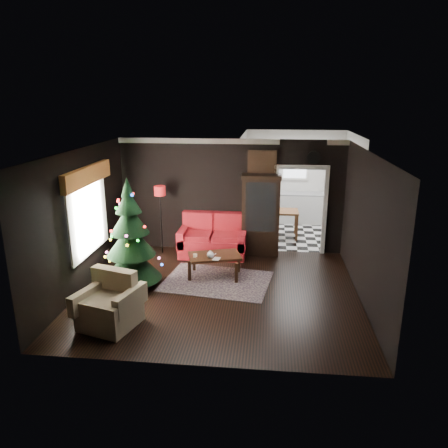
# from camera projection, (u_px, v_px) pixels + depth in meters

# --- Properties ---
(floor) EXTENTS (5.50, 5.50, 0.00)m
(floor) POSITION_uv_depth(u_px,v_px,m) (219.00, 291.00, 8.64)
(floor) COLOR black
(floor) RESTS_ON ground
(ceiling) EXTENTS (5.50, 5.50, 0.00)m
(ceiling) POSITION_uv_depth(u_px,v_px,m) (219.00, 151.00, 7.84)
(ceiling) COLOR white
(ceiling) RESTS_ON ground
(wall_back) EXTENTS (5.50, 0.00, 5.50)m
(wall_back) POSITION_uv_depth(u_px,v_px,m) (231.00, 196.00, 10.62)
(wall_back) COLOR black
(wall_back) RESTS_ON ground
(wall_front) EXTENTS (5.50, 0.00, 5.50)m
(wall_front) POSITION_uv_depth(u_px,v_px,m) (197.00, 277.00, 5.86)
(wall_front) COLOR black
(wall_front) RESTS_ON ground
(wall_left) EXTENTS (0.00, 5.50, 5.50)m
(wall_left) POSITION_uv_depth(u_px,v_px,m) (82.00, 221.00, 8.52)
(wall_left) COLOR black
(wall_left) RESTS_ON ground
(wall_right) EXTENTS (0.00, 5.50, 5.50)m
(wall_right) POSITION_uv_depth(u_px,v_px,m) (366.00, 229.00, 7.96)
(wall_right) COLOR black
(wall_right) RESTS_ON ground
(doorway) EXTENTS (1.10, 0.10, 2.10)m
(doorway) POSITION_uv_depth(u_px,v_px,m) (300.00, 212.00, 10.55)
(doorway) COLOR white
(doorway) RESTS_ON ground
(left_window) EXTENTS (0.05, 1.60, 1.40)m
(left_window) POSITION_uv_depth(u_px,v_px,m) (87.00, 216.00, 8.69)
(left_window) COLOR white
(left_window) RESTS_ON wall_left
(valance) EXTENTS (0.12, 2.10, 0.35)m
(valance) POSITION_uv_depth(u_px,v_px,m) (87.00, 176.00, 8.45)
(valance) COLOR #A6602C
(valance) RESTS_ON wall_left
(kitchen_floor) EXTENTS (3.00, 3.00, 0.00)m
(kitchen_floor) POSITION_uv_depth(u_px,v_px,m) (295.00, 234.00, 12.28)
(kitchen_floor) COLOR white
(kitchen_floor) RESTS_ON ground
(kitchen_window) EXTENTS (0.70, 0.06, 0.70)m
(kitchen_window) POSITION_uv_depth(u_px,v_px,m) (295.00, 167.00, 13.17)
(kitchen_window) COLOR white
(kitchen_window) RESTS_ON ground
(rug) EXTENTS (2.40, 1.90, 0.01)m
(rug) POSITION_uv_depth(u_px,v_px,m) (217.00, 281.00, 9.10)
(rug) COLOR #442B3C
(rug) RESTS_ON ground
(loveseat) EXTENTS (1.70, 0.90, 1.00)m
(loveseat) POSITION_uv_depth(u_px,v_px,m) (213.00, 236.00, 10.49)
(loveseat) COLOR maroon
(loveseat) RESTS_ON ground
(curio_cabinet) EXTENTS (0.90, 0.45, 1.90)m
(curio_cabinet) POSITION_uv_depth(u_px,v_px,m) (261.00, 217.00, 10.45)
(curio_cabinet) COLOR black
(curio_cabinet) RESTS_ON ground
(floor_lamp) EXTENTS (0.39, 0.39, 1.74)m
(floor_lamp) POSITION_uv_depth(u_px,v_px,m) (161.00, 221.00, 10.55)
(floor_lamp) COLOR black
(floor_lamp) RESTS_ON ground
(christmas_tree) EXTENTS (1.30, 1.30, 2.26)m
(christmas_tree) POSITION_uv_depth(u_px,v_px,m) (130.00, 237.00, 8.63)
(christmas_tree) COLOR black
(christmas_tree) RESTS_ON ground
(armchair) EXTENTS (1.10, 1.10, 0.90)m
(armchair) POSITION_uv_depth(u_px,v_px,m) (109.00, 301.00, 7.22)
(armchair) COLOR tan
(armchair) RESTS_ON ground
(coffee_table) EXTENTS (1.22, 0.94, 0.49)m
(coffee_table) POSITION_uv_depth(u_px,v_px,m) (215.00, 265.00, 9.29)
(coffee_table) COLOR black
(coffee_table) RESTS_ON rug
(teapot) EXTENTS (0.18, 0.18, 0.16)m
(teapot) POSITION_uv_depth(u_px,v_px,m) (210.00, 255.00, 9.02)
(teapot) COLOR white
(teapot) RESTS_ON coffee_table
(cup_a) EXTENTS (0.08, 0.08, 0.06)m
(cup_a) POSITION_uv_depth(u_px,v_px,m) (196.00, 255.00, 9.11)
(cup_a) COLOR white
(cup_a) RESTS_ON coffee_table
(cup_b) EXTENTS (0.09, 0.09, 0.07)m
(cup_b) POSITION_uv_depth(u_px,v_px,m) (195.00, 255.00, 9.10)
(cup_b) COLOR white
(cup_b) RESTS_ON coffee_table
(book) EXTENTS (0.14, 0.04, 0.19)m
(book) POSITION_uv_depth(u_px,v_px,m) (213.00, 255.00, 8.97)
(book) COLOR #977361
(book) RESTS_ON coffee_table
(wall_clock) EXTENTS (0.32, 0.32, 0.06)m
(wall_clock) POSITION_uv_depth(u_px,v_px,m) (313.00, 158.00, 10.09)
(wall_clock) COLOR white
(wall_clock) RESTS_ON wall_back
(painting) EXTENTS (0.62, 0.05, 0.52)m
(painting) POSITION_uv_depth(u_px,v_px,m) (262.00, 162.00, 10.26)
(painting) COLOR #A1683A
(painting) RESTS_ON wall_back
(kitchen_counter) EXTENTS (1.80, 0.60, 0.90)m
(kitchen_counter) POSITION_uv_depth(u_px,v_px,m) (293.00, 208.00, 13.29)
(kitchen_counter) COLOR silver
(kitchen_counter) RESTS_ON ground
(kitchen_table) EXTENTS (0.70, 0.70, 0.75)m
(kitchen_table) POSITION_uv_depth(u_px,v_px,m) (285.00, 224.00, 11.91)
(kitchen_table) COLOR brown
(kitchen_table) RESTS_ON ground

